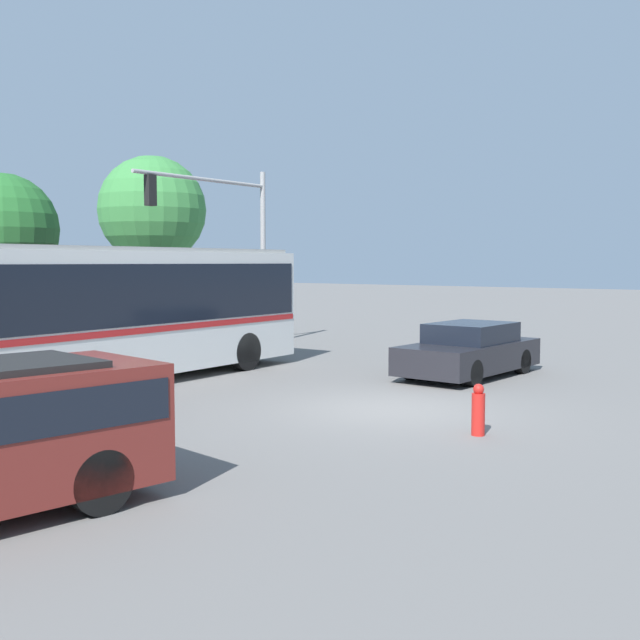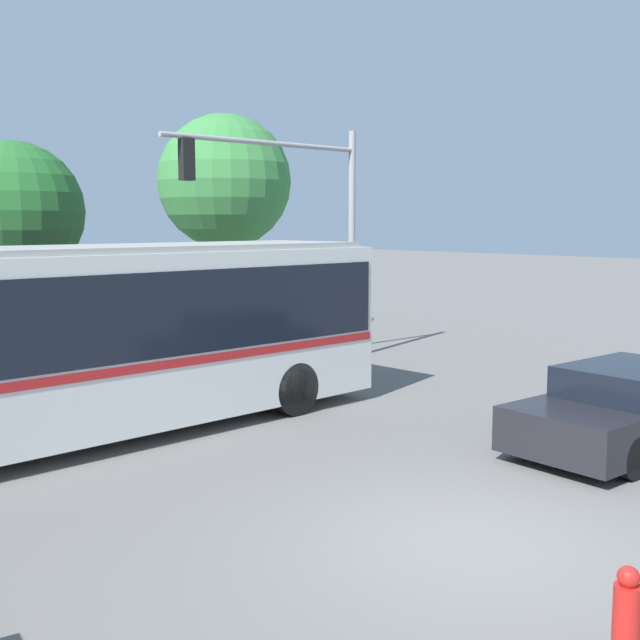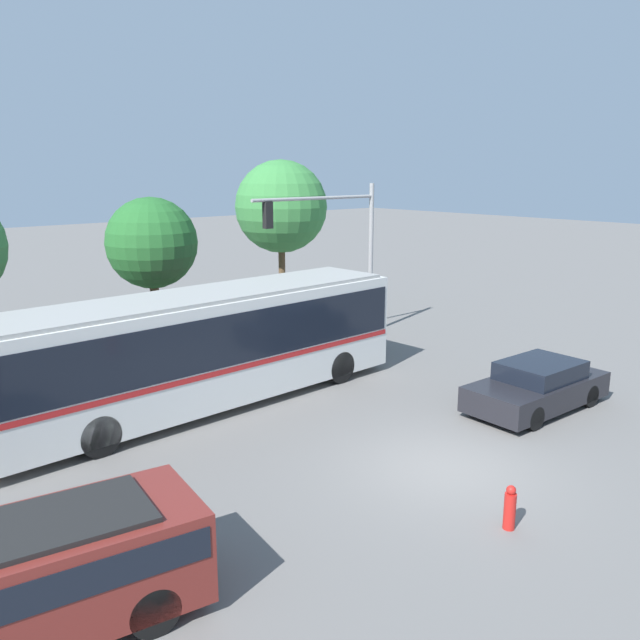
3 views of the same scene
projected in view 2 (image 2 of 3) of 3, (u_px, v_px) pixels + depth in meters
The scene contains 8 objects.
ground_plane at pixel (473, 544), 8.79m from camera, with size 140.00×140.00×0.00m, color slate.
city_bus at pixel (49, 334), 12.41m from camera, with size 12.47×2.93×3.20m.
sedan_foreground at pixel (628, 409), 12.43m from camera, with size 4.45×2.09×1.34m.
traffic_light_pole at pixel (305, 208), 19.39m from camera, with size 5.77×0.24×5.93m.
flowering_hedge at pixel (92, 347), 17.09m from camera, with size 9.51×1.15×1.80m.
street_tree_centre at pixel (13, 212), 18.48m from camera, with size 3.31×3.31×5.50m.
street_tree_right at pixel (225, 182), 23.99m from camera, with size 4.08×4.08×6.87m.
fire_hydrant at pixel (626, 620), 6.29m from camera, with size 0.22×0.22×0.86m.
Camera 2 is at (-6.92, -5.09, 3.58)m, focal length 44.04 mm.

